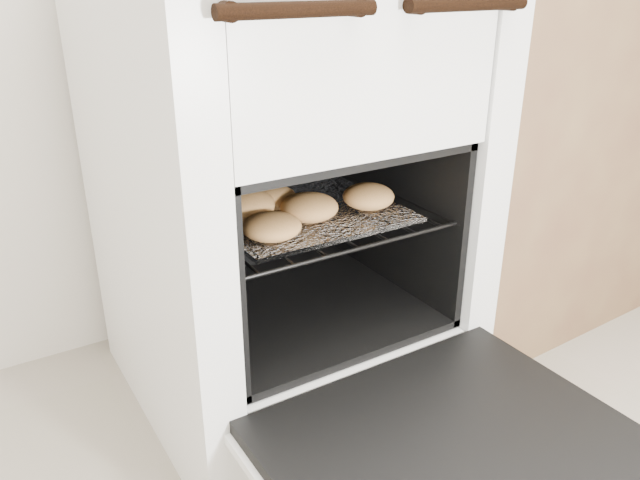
# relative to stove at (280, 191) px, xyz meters

# --- Properties ---
(stove) EXTENTS (0.64, 0.72, 0.98)m
(stove) POSITION_rel_stove_xyz_m (0.00, 0.00, 0.00)
(stove) COLOR silver
(stove) RESTS_ON ground
(oven_door) EXTENTS (0.58, 0.45, 0.04)m
(oven_door) POSITION_rel_stove_xyz_m (0.00, -0.54, -0.27)
(oven_door) COLOR black
(oven_door) RESTS_ON stove
(oven_rack) EXTENTS (0.47, 0.45, 0.01)m
(oven_rack) POSITION_rel_stove_xyz_m (-0.00, -0.07, -0.02)
(oven_rack) COLOR black
(oven_rack) RESTS_ON stove
(foil_sheet) EXTENTS (0.36, 0.32, 0.01)m
(foil_sheet) POSITION_rel_stove_xyz_m (-0.00, -0.09, -0.02)
(foil_sheet) COLOR silver
(foil_sheet) RESTS_ON oven_rack
(baked_rolls) EXTENTS (0.38, 0.28, 0.05)m
(baked_rolls) POSITION_rel_stove_xyz_m (-0.04, -0.11, 0.01)
(baked_rolls) COLOR #C1834D
(baked_rolls) RESTS_ON foil_sheet
(counter) EXTENTS (0.94, 0.65, 0.92)m
(counter) POSITION_rel_stove_xyz_m (0.81, 0.07, -0.02)
(counter) COLOR brown
(counter) RESTS_ON ground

